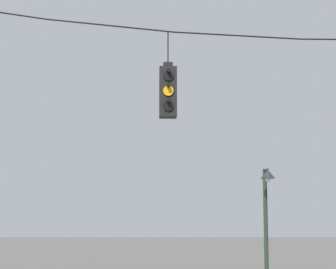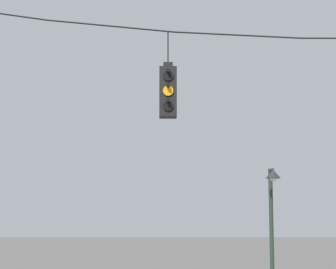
{
  "view_description": "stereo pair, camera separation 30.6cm",
  "coord_description": "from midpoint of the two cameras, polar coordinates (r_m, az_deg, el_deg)",
  "views": [
    {
      "loc": [
        -4.34,
        -12.38,
        2.55
      ],
      "look_at": [
        -3.92,
        0.24,
        4.24
      ],
      "focal_mm": 70.0,
      "sensor_mm": 36.0,
      "label": 1
    },
    {
      "loc": [
        -4.04,
        -12.39,
        2.55
      ],
      "look_at": [
        -3.92,
        0.24,
        4.24
      ],
      "focal_mm": 70.0,
      "sensor_mm": 36.0,
      "label": 2
    }
  ],
  "objects": [
    {
      "name": "street_lamp",
      "position": [
        18.71,
        8.14,
        -6.46
      ],
      "size": [
        0.42,
        0.73,
        4.06
      ],
      "color": "#233323",
      "rests_on": "ground_plane"
    },
    {
      "name": "traffic_light_near_right_pole",
      "position": [
        12.87,
        -0.68,
        3.77
      ],
      "size": [
        0.34,
        0.46,
        1.73
      ],
      "color": "black"
    }
  ]
}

